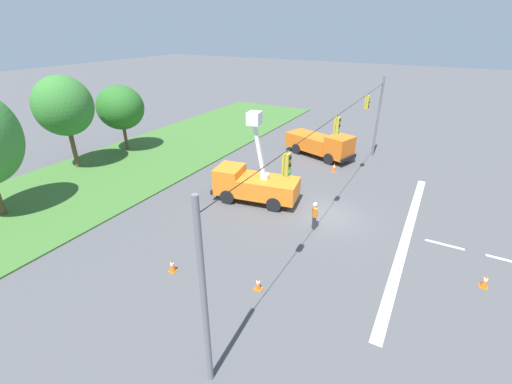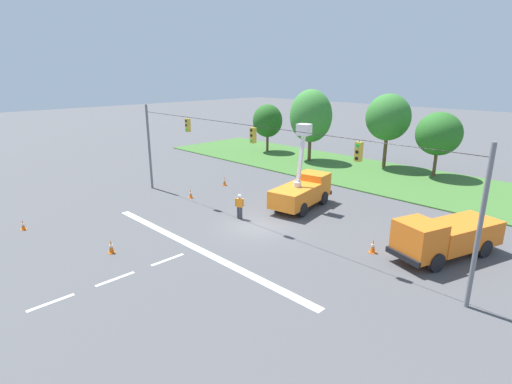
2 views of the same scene
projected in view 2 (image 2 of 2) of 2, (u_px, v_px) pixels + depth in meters
ground_plane at (256, 227)px, 26.20m from camera, size 200.00×200.00×0.00m
grass_verge at (389, 178)px, 38.29m from camera, size 56.00×12.00×0.10m
lane_markings at (176, 257)px, 22.00m from camera, size 17.60×15.25×0.01m
signal_gantry at (256, 161)px, 24.94m from camera, size 26.20×0.33×7.20m
tree_far_west at (268, 121)px, 49.59m from camera, size 3.64×3.74×5.97m
tree_west at (311, 116)px, 44.13m from camera, size 4.88×4.31×7.99m
tree_centre at (388, 117)px, 40.90m from camera, size 4.54×4.50×7.69m
tree_east at (439, 134)px, 37.49m from camera, size 4.18×4.40×6.23m
utility_truck_bucket_lift at (302, 190)px, 29.71m from camera, size 3.22×6.16×6.24m
utility_truck_support_near at (445, 236)px, 21.67m from camera, size 4.18×6.96×2.36m
road_worker at (240, 205)px, 27.45m from camera, size 0.56×0.42×1.77m
traffic_cone_foreground_left at (191, 194)px, 32.20m from camera, size 0.36×0.36×0.69m
traffic_cone_foreground_right at (111, 247)px, 22.37m from camera, size 0.36×0.36×0.76m
traffic_cone_mid_left at (373, 246)px, 22.39m from camera, size 0.36×0.36×0.79m
traffic_cone_mid_right at (224, 181)px, 35.77m from camera, size 0.36×0.36×0.79m
traffic_cone_near_bucket at (23, 225)px, 25.69m from camera, size 0.36×0.36×0.65m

